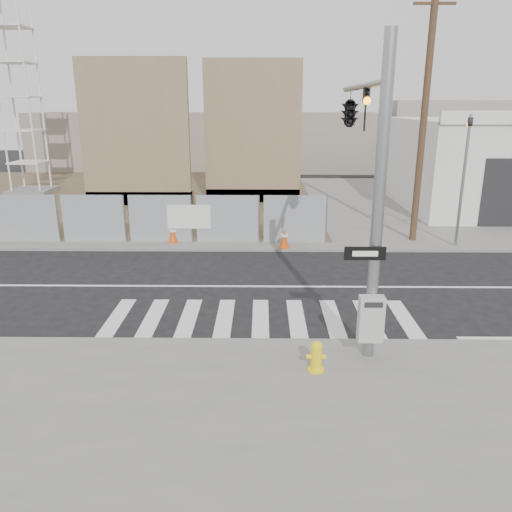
{
  "coord_description": "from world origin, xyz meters",
  "views": [
    {
      "loc": [
        0.02,
        -15.25,
        5.69
      ],
      "look_at": [
        -0.14,
        -1.18,
        1.4
      ],
      "focal_mm": 35.0,
      "sensor_mm": 36.0,
      "label": 1
    }
  ],
  "objects_px": {
    "fire_hydrant": "(316,356)",
    "traffic_cone_c": "(173,233)",
    "signal_pole": "(358,141)",
    "traffic_cone_d": "(285,238)",
    "crane_tower": "(13,46)"
  },
  "relations": [
    {
      "from": "fire_hydrant",
      "to": "traffic_cone_d",
      "type": "bearing_deg",
      "value": 101.43
    },
    {
      "from": "fire_hydrant",
      "to": "traffic_cone_c",
      "type": "distance_m",
      "value": 11.61
    },
    {
      "from": "crane_tower",
      "to": "fire_hydrant",
      "type": "relative_size",
      "value": 25.88
    },
    {
      "from": "fire_hydrant",
      "to": "crane_tower",
      "type": "bearing_deg",
      "value": 135.58
    },
    {
      "from": "crane_tower",
      "to": "fire_hydrant",
      "type": "height_order",
      "value": "crane_tower"
    },
    {
      "from": "crane_tower",
      "to": "traffic_cone_c",
      "type": "bearing_deg",
      "value": -46.78
    },
    {
      "from": "traffic_cone_d",
      "to": "signal_pole",
      "type": "bearing_deg",
      "value": -76.12
    },
    {
      "from": "signal_pole",
      "to": "traffic_cone_d",
      "type": "xyz_separation_m",
      "value": [
        -1.55,
        6.27,
        -4.28
      ]
    },
    {
      "from": "fire_hydrant",
      "to": "traffic_cone_c",
      "type": "xyz_separation_m",
      "value": [
        -4.92,
        10.52,
        0.04
      ]
    },
    {
      "from": "signal_pole",
      "to": "traffic_cone_c",
      "type": "height_order",
      "value": "signal_pole"
    },
    {
      "from": "signal_pole",
      "to": "crane_tower",
      "type": "xyz_separation_m",
      "value": [
        -17.49,
        19.05,
        4.24
      ]
    },
    {
      "from": "crane_tower",
      "to": "traffic_cone_d",
      "type": "bearing_deg",
      "value": -38.71
    },
    {
      "from": "traffic_cone_d",
      "to": "fire_hydrant",
      "type": "bearing_deg",
      "value": -88.41
    },
    {
      "from": "fire_hydrant",
      "to": "traffic_cone_c",
      "type": "height_order",
      "value": "traffic_cone_c"
    },
    {
      "from": "crane_tower",
      "to": "traffic_cone_c",
      "type": "height_order",
      "value": "crane_tower"
    }
  ]
}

